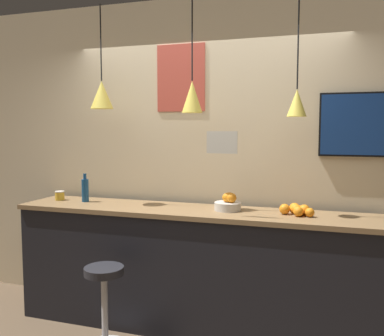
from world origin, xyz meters
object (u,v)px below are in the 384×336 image
at_px(juice_bottle, 85,190).
at_px(mounted_tv, 357,125).
at_px(spread_jar, 60,196).
at_px(bar_stool, 104,297).
at_px(fruit_bowl, 228,203).

distance_m(juice_bottle, mounted_tv, 2.45).
height_order(juice_bottle, spread_jar, juice_bottle).
height_order(bar_stool, juice_bottle, juice_bottle).
xyz_separation_m(bar_stool, mounted_tv, (1.83, 0.89, 1.33)).
height_order(fruit_bowl, spread_jar, fruit_bowl).
height_order(spread_jar, mounted_tv, mounted_tv).
bearing_deg(fruit_bowl, juice_bottle, -179.97).
bearing_deg(mounted_tv, fruit_bowl, -163.28).
bearing_deg(bar_stool, fruit_bowl, 35.24).
bearing_deg(spread_jar, juice_bottle, -0.00).
bearing_deg(spread_jar, mounted_tv, 6.48).
xyz_separation_m(bar_stool, spread_jar, (-0.81, 0.59, 0.67)).
bearing_deg(juice_bottle, mounted_tv, 7.24).
height_order(fruit_bowl, juice_bottle, juice_bottle).
relative_size(fruit_bowl, juice_bottle, 0.84).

